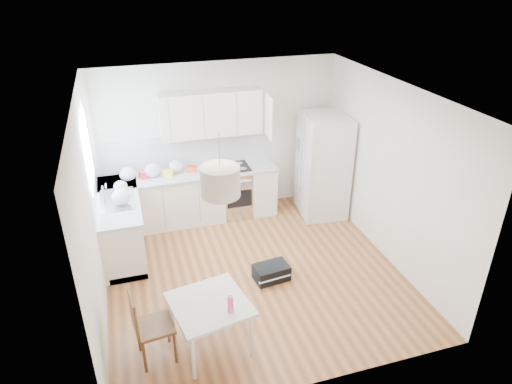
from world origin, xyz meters
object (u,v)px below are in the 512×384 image
(dining_table, at_px, (210,308))
(gym_bag, at_px, (271,272))
(refrigerator, at_px, (323,166))
(dining_chair, at_px, (154,325))

(dining_table, relative_size, gym_bag, 2.00)
(refrigerator, relative_size, dining_chair, 1.86)
(dining_table, bearing_deg, gym_bag, 32.23)
(refrigerator, bearing_deg, dining_table, -129.29)
(refrigerator, distance_m, dining_chair, 4.22)
(dining_table, xyz_separation_m, gym_bag, (1.10, 1.02, -0.48))
(refrigerator, xyz_separation_m, dining_table, (-2.62, -2.67, -0.31))
(dining_chair, relative_size, gym_bag, 1.98)
(dining_table, relative_size, dining_chair, 1.01)
(dining_table, distance_m, gym_bag, 1.58)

